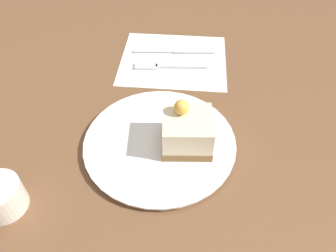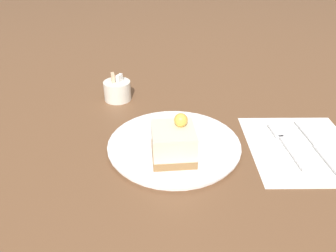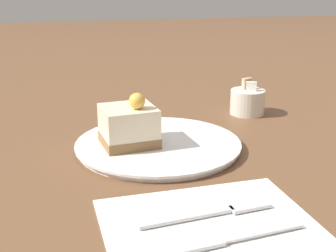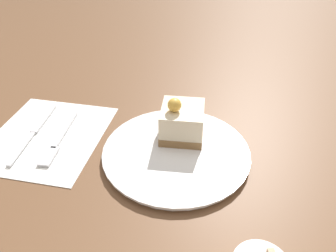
% 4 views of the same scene
% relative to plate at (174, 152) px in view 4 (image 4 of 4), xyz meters
% --- Properties ---
extents(ground_plane, '(4.00, 4.00, 0.00)m').
position_rel_plate_xyz_m(ground_plane, '(-0.00, -0.01, -0.01)').
color(ground_plane, brown).
extents(plate, '(0.26, 0.26, 0.01)m').
position_rel_plate_xyz_m(plate, '(0.00, 0.00, 0.00)').
color(plate, white).
rests_on(plate, ground_plane).
extents(cake_slice, '(0.09, 0.09, 0.09)m').
position_rel_plate_xyz_m(cake_slice, '(-0.00, -0.05, 0.04)').
color(cake_slice, olive).
rests_on(cake_slice, plate).
extents(napkin, '(0.22, 0.25, 0.00)m').
position_rel_plate_xyz_m(napkin, '(0.25, 0.01, -0.01)').
color(napkin, white).
rests_on(napkin, ground_plane).
extents(fork, '(0.04, 0.17, 0.00)m').
position_rel_plate_xyz_m(fork, '(0.22, 0.02, -0.00)').
color(fork, silver).
rests_on(fork, napkin).
extents(knife, '(0.04, 0.19, 0.00)m').
position_rel_plate_xyz_m(knife, '(0.28, -0.01, -0.00)').
color(knife, silver).
rests_on(knife, napkin).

